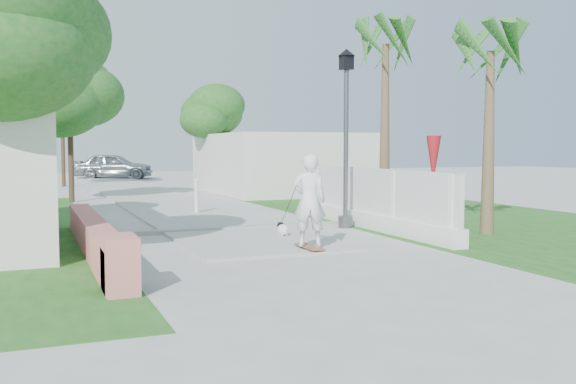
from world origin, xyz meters
name	(u,v)px	position (x,y,z in m)	size (l,w,h in m)	color
ground	(341,278)	(0.00, 0.00, 0.00)	(90.00, 90.00, 0.00)	#B7B7B2
path_strip	(137,192)	(0.00, 20.00, 0.03)	(3.20, 36.00, 0.06)	#B7B7B2
curb	(229,229)	(0.00, 6.00, 0.05)	(6.50, 0.25, 0.10)	#999993
grass_right	(426,212)	(7.00, 8.00, 0.01)	(8.00, 20.00, 0.01)	#22561B
pink_wall	(96,239)	(-3.30, 3.55, 0.31)	(0.45, 8.20, 0.80)	#D6776D
lattice_fence	(373,207)	(3.40, 5.00, 0.54)	(0.35, 7.00, 1.50)	white
building_right	(280,163)	(6.00, 18.00, 1.30)	(6.00, 8.00, 2.60)	silver
street_lamp	(346,131)	(2.90, 5.50, 2.43)	(0.44, 0.44, 4.44)	#59595E
bollard	(196,195)	(0.20, 10.00, 0.58)	(0.14, 0.14, 1.09)	white
patio_umbrella	(433,161)	(4.80, 4.50, 1.69)	(0.36, 0.36, 2.30)	#59595E
tree_left_near	(22,39)	(-4.48, 2.98, 3.82)	(3.60, 3.60, 5.28)	#4C3826
tree_path_left	(70,98)	(-2.98, 15.98, 3.82)	(3.40, 3.40, 5.23)	#4C3826
tree_path_right	(208,115)	(3.22, 19.98, 3.49)	(3.00, 3.00, 4.79)	#4C3826
tree_path_far	(62,112)	(-2.78, 25.98, 3.82)	(3.20, 3.20, 5.17)	#4C3826
palm_far	(386,56)	(4.60, 6.50, 4.48)	(1.80, 1.80, 5.30)	brown
palm_near	(490,62)	(5.40, 3.20, 3.95)	(1.80, 1.80, 4.70)	brown
skateboarder	(294,206)	(0.53, 3.14, 0.83)	(0.75, 2.56, 1.88)	#935C3B
dog	(283,229)	(0.76, 4.37, 0.20)	(0.26, 0.53, 0.36)	white
parked_car	(114,166)	(0.59, 33.29, 0.83)	(1.95, 4.84, 1.65)	#9DA0A5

